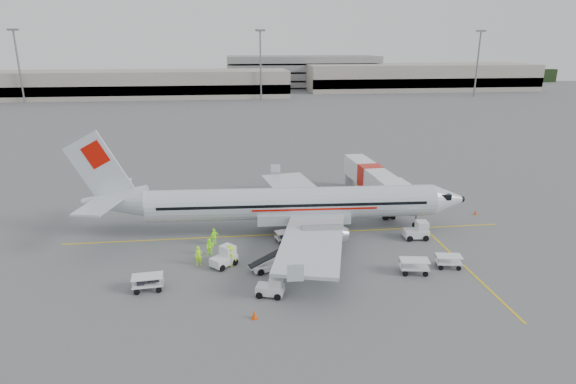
# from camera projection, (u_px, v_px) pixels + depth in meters

# --- Properties ---
(ground) EXTENTS (360.00, 360.00, 0.00)m
(ground) POSITION_uv_depth(u_px,v_px,m) (290.00, 234.00, 48.36)
(ground) COLOR #56595B
(stripe_lead) EXTENTS (44.00, 0.20, 0.01)m
(stripe_lead) POSITION_uv_depth(u_px,v_px,m) (290.00, 234.00, 48.36)
(stripe_lead) COLOR yellow
(stripe_lead) RESTS_ON ground
(stripe_cross) EXTENTS (0.20, 20.00, 0.01)m
(stripe_cross) POSITION_uv_depth(u_px,v_px,m) (459.00, 261.00, 42.38)
(stripe_cross) COLOR yellow
(stripe_cross) RESTS_ON ground
(terminal_west) EXTENTS (110.00, 22.00, 9.00)m
(terminal_west) POSITION_uv_depth(u_px,v_px,m) (128.00, 84.00, 165.59)
(terminal_west) COLOR gray
(terminal_west) RESTS_ON ground
(terminal_east) EXTENTS (90.00, 26.00, 10.00)m
(terminal_east) POSITION_uv_depth(u_px,v_px,m) (419.00, 77.00, 192.27)
(terminal_east) COLOR gray
(terminal_east) RESTS_ON ground
(parking_garage) EXTENTS (62.00, 24.00, 14.00)m
(parking_garage) POSITION_uv_depth(u_px,v_px,m) (302.00, 70.00, 200.72)
(parking_garage) COLOR slate
(parking_garage) RESTS_ON ground
(treeline) EXTENTS (300.00, 3.00, 6.00)m
(treeline) POSITION_uv_depth(u_px,v_px,m) (241.00, 78.00, 213.26)
(treeline) COLOR black
(treeline) RESTS_ON ground
(mast_west) EXTENTS (3.20, 1.20, 22.00)m
(mast_west) POSITION_uv_depth(u_px,v_px,m) (19.00, 67.00, 148.84)
(mast_west) COLOR slate
(mast_west) RESTS_ON ground
(mast_center) EXTENTS (3.20, 1.20, 22.00)m
(mast_center) POSITION_uv_depth(u_px,v_px,m) (261.00, 66.00, 157.44)
(mast_center) COLOR slate
(mast_center) RESTS_ON ground
(mast_east) EXTENTS (3.20, 1.20, 22.00)m
(mast_east) POSITION_uv_depth(u_px,v_px,m) (477.00, 64.00, 166.04)
(mast_east) COLOR slate
(mast_east) RESTS_ON ground
(aircraft) EXTENTS (39.10, 31.33, 10.41)m
(aircraft) POSITION_uv_depth(u_px,v_px,m) (293.00, 183.00, 47.37)
(aircraft) COLOR silver
(aircraft) RESTS_ON ground
(jet_bridge) EXTENTS (4.39, 17.31, 4.50)m
(jet_bridge) POSITION_uv_depth(u_px,v_px,m) (370.00, 184.00, 57.42)
(jet_bridge) COLOR silver
(jet_bridge) RESTS_ON ground
(belt_loader) EXTENTS (4.60, 2.74, 2.34)m
(belt_loader) POSITION_uv_depth(u_px,v_px,m) (271.00, 257.00, 40.42)
(belt_loader) COLOR silver
(belt_loader) RESTS_ON ground
(tug_fore) EXTENTS (2.40, 1.46, 1.80)m
(tug_fore) POSITION_uv_depth(u_px,v_px,m) (416.00, 230.00, 46.91)
(tug_fore) COLOR silver
(tug_fore) RESTS_ON ground
(tug_mid) EXTENTS (2.32, 1.74, 1.59)m
(tug_mid) POSITION_uv_depth(u_px,v_px,m) (270.00, 286.00, 36.38)
(tug_mid) COLOR silver
(tug_mid) RESTS_ON ground
(tug_aft) EXTENTS (2.50, 2.45, 1.72)m
(tug_aft) POSITION_uv_depth(u_px,v_px,m) (223.00, 257.00, 41.19)
(tug_aft) COLOR silver
(tug_aft) RESTS_ON ground
(cart_loaded_a) EXTENTS (2.41, 1.76, 1.13)m
(cart_loaded_a) POSITION_uv_depth(u_px,v_px,m) (287.00, 237.00, 46.23)
(cart_loaded_a) COLOR silver
(cart_loaded_a) RESTS_ON ground
(cart_loaded_b) EXTENTS (2.47, 1.60, 1.23)m
(cart_loaded_b) POSITION_uv_depth(u_px,v_px,m) (148.00, 283.00, 37.25)
(cart_loaded_b) COLOR silver
(cart_loaded_b) RESTS_ON ground
(cart_empty_a) EXTENTS (2.56, 1.76, 1.24)m
(cart_empty_a) POSITION_uv_depth(u_px,v_px,m) (414.00, 266.00, 39.99)
(cart_empty_a) COLOR silver
(cart_empty_a) RESTS_ON ground
(cart_empty_b) EXTENTS (2.31, 1.61, 1.11)m
(cart_empty_b) POSITION_uv_depth(u_px,v_px,m) (448.00, 261.00, 41.03)
(cart_empty_b) COLOR silver
(cart_empty_b) RESTS_ON ground
(cone_nose) EXTENTS (0.34, 0.34, 0.55)m
(cone_nose) POSITION_uv_depth(u_px,v_px,m) (476.00, 212.00, 53.73)
(cone_nose) COLOR #EB4507
(cone_nose) RESTS_ON ground
(cone_port) EXTENTS (0.42, 0.42, 0.69)m
(cone_port) POSITION_uv_depth(u_px,v_px,m) (276.00, 190.00, 61.33)
(cone_port) COLOR #EB4507
(cone_port) RESTS_ON ground
(cone_stbd) EXTENTS (0.41, 0.41, 0.66)m
(cone_stbd) POSITION_uv_depth(u_px,v_px,m) (254.00, 314.00, 33.48)
(cone_stbd) COLOR #EB4507
(cone_stbd) RESTS_ON ground
(crew_a) EXTENTS (0.68, 0.49, 1.74)m
(crew_a) POSITION_uv_depth(u_px,v_px,m) (199.00, 256.00, 41.38)
(crew_a) COLOR #9CFC16
(crew_a) RESTS_ON ground
(crew_b) EXTENTS (0.94, 0.84, 1.59)m
(crew_b) POSITION_uv_depth(u_px,v_px,m) (210.00, 247.00, 43.32)
(crew_b) COLOR #9CFC16
(crew_b) RESTS_ON ground
(crew_c) EXTENTS (1.34, 1.34, 1.86)m
(crew_c) POSITION_uv_depth(u_px,v_px,m) (231.00, 256.00, 41.22)
(crew_c) COLOR #9CFC16
(crew_c) RESTS_ON ground
(crew_d) EXTENTS (1.00, 0.85, 1.61)m
(crew_d) POSITION_uv_depth(u_px,v_px,m) (214.00, 236.00, 45.64)
(crew_d) COLOR #9CFC16
(crew_d) RESTS_ON ground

